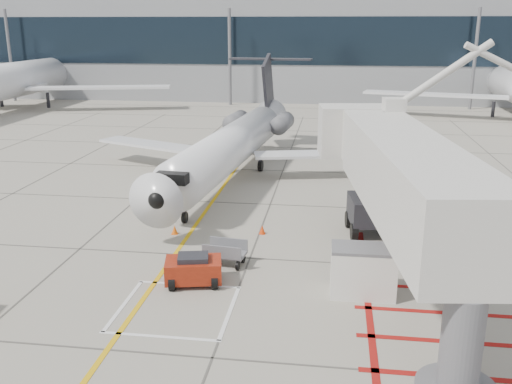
# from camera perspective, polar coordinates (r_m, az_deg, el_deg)

# --- Properties ---
(ground_plane) EXTENTS (260.00, 260.00, 0.00)m
(ground_plane) POSITION_cam_1_polar(r_m,az_deg,el_deg) (21.98, -2.18, -10.68)
(ground_plane) COLOR gray
(ground_plane) RESTS_ON ground
(regional_jet) EXTENTS (25.46, 30.79, 7.52)m
(regional_jet) POSITION_cam_1_polar(r_m,az_deg,el_deg) (35.46, -3.54, 6.22)
(regional_jet) COLOR silver
(regional_jet) RESTS_ON ground_plane
(jet_bridge) EXTENTS (11.69, 20.68, 7.87)m
(jet_bridge) POSITION_cam_1_polar(r_m,az_deg,el_deg) (22.12, 14.95, -0.09)
(jet_bridge) COLOR silver
(jet_bridge) RESTS_ON ground_plane
(pushback_tug) EXTENTS (2.47, 1.83, 1.30)m
(pushback_tug) POSITION_cam_1_polar(r_m,az_deg,el_deg) (23.08, -6.28, -7.63)
(pushback_tug) COLOR maroon
(pushback_tug) RESTS_ON ground_plane
(baggage_cart) EXTENTS (1.85, 1.30, 1.09)m
(baggage_cart) POSITION_cam_1_polar(r_m,az_deg,el_deg) (24.74, -3.10, -6.10)
(baggage_cart) COLOR slate
(baggage_cart) RESTS_ON ground_plane
(ground_power_unit) EXTENTS (2.46, 1.45, 1.94)m
(ground_power_unit) POSITION_cam_1_polar(r_m,az_deg,el_deg) (22.33, 10.65, -7.77)
(ground_power_unit) COLOR white
(ground_power_unit) RESTS_ON ground_plane
(cone_nose) EXTENTS (0.32, 0.32, 0.44)m
(cone_nose) POSITION_cam_1_polar(r_m,az_deg,el_deg) (28.63, -8.14, -3.76)
(cone_nose) COLOR #E4590C
(cone_nose) RESTS_ON ground_plane
(cone_side) EXTENTS (0.32, 0.32, 0.44)m
(cone_side) POSITION_cam_1_polar(r_m,az_deg,el_deg) (28.37, 0.62, -3.78)
(cone_side) COLOR red
(cone_side) RESTS_ON ground_plane
(terminal_building) EXTENTS (180.00, 28.00, 14.00)m
(terminal_building) POSITION_cam_1_polar(r_m,az_deg,el_deg) (89.55, 12.40, 14.10)
(terminal_building) COLOR gray
(terminal_building) RESTS_ON ground_plane
(terminal_glass_band) EXTENTS (180.00, 0.10, 6.00)m
(terminal_glass_band) POSITION_cam_1_polar(r_m,az_deg,el_deg) (75.52, 13.23, 14.45)
(terminal_glass_band) COLOR black
(terminal_glass_band) RESTS_ON ground_plane
(bg_aircraft_b) EXTENTS (37.78, 41.97, 12.59)m
(bg_aircraft_b) POSITION_cam_1_polar(r_m,az_deg,el_deg) (75.98, -23.36, 12.29)
(bg_aircraft_b) COLOR silver
(bg_aircraft_b) RESTS_ON ground_plane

